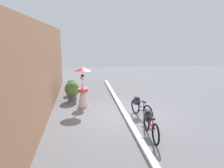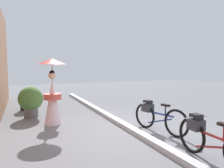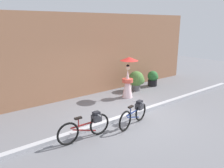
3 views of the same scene
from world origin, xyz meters
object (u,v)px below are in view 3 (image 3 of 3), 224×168
bicycle_near_officer (87,126)px  potted_plant_by_door (137,80)px  bicycle_far_side (135,113)px  person_with_parasol (128,77)px  potted_plant_small (153,78)px

bicycle_near_officer → potted_plant_by_door: potted_plant_by_door is taller
bicycle_near_officer → bicycle_far_side: bearing=-5.1°
person_with_parasol → potted_plant_by_door: bearing=26.1°
potted_plant_small → bicycle_near_officer: bearing=-154.9°
person_with_parasol → potted_plant_by_door: person_with_parasol is taller
person_with_parasol → potted_plant_small: bearing=14.4°
bicycle_near_officer → potted_plant_small: bearing=25.1°
potted_plant_by_door → potted_plant_small: potted_plant_by_door is taller
person_with_parasol → bicycle_near_officer: bearing=-148.6°
person_with_parasol → potted_plant_by_door: size_ratio=1.87×
potted_plant_by_door → bicycle_near_officer: bearing=-149.8°
bicycle_far_side → person_with_parasol: bearing=52.7°
bicycle_near_officer → person_with_parasol: (3.53, 2.15, 0.54)m
potted_plant_by_door → potted_plant_small: 1.31m
bicycle_near_officer → potted_plant_by_door: bearing=30.2°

